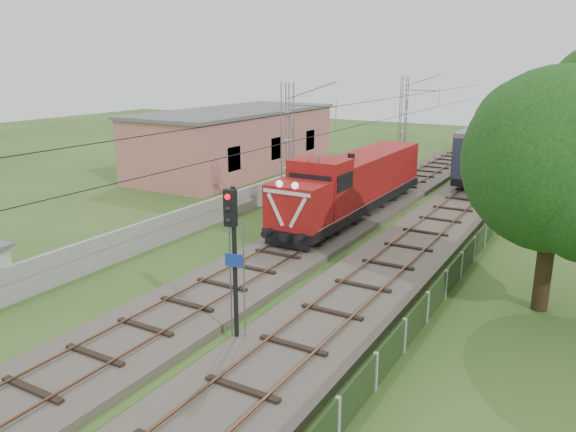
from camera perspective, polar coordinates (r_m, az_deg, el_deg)
The scene contains 11 objects.
ground at distance 22.13m, azimuth -9.08°, elevation -9.04°, with size 140.00×140.00×0.00m, color #2C501E.
track_main at distance 27.43m, azimuth 0.11°, elevation -3.55°, with size 4.20×70.00×0.45m.
track_side at distance 37.44m, azimuth 16.91°, elevation 0.94°, with size 4.20×80.00×0.45m.
catenary at distance 32.15m, azimuth 0.01°, elevation 6.36°, with size 3.31×70.00×8.00m.
boundary_wall at distance 34.69m, azimuth -5.08°, elevation 1.41°, with size 0.25×40.00×1.50m, color #9E9E99.
station_building at distance 48.81m, azimuth -5.24°, elevation 7.70°, with size 8.40×20.40×5.22m.
fence at distance 20.93m, azimuth 13.93°, elevation -8.99°, with size 0.12×32.00×1.20m.
locomotive at distance 33.54m, azimuth 6.67°, elevation 3.31°, with size 2.83×16.14×4.10m.
coach_rake at distance 99.58m, azimuth 25.82°, elevation 10.13°, with size 3.20×119.59×3.70m.
signal_post at distance 17.73m, azimuth -5.66°, elevation -2.37°, with size 0.59×0.46×5.37m.
tree_a at distance 22.10m, azimuth 25.92°, elevation 4.90°, with size 6.98×6.65×9.05m.
Camera 1 is at (12.94, -15.50, 9.06)m, focal length 35.00 mm.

